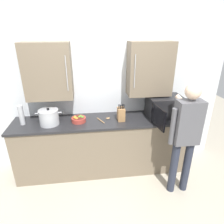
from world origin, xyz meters
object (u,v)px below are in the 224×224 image
microwave_oven (163,107)px  stock_pot (49,117)px  knife_block (121,114)px  person_figure (185,132)px  wooden_spoon (104,119)px  fruit_bowl (79,119)px  thermos_flask (21,115)px

microwave_oven → stock_pot: (-1.81, -0.07, -0.05)m
stock_pot → knife_block: knife_block is taller
knife_block → person_figure: (0.78, -0.59, -0.05)m
knife_block → person_figure: bearing=-37.0°
microwave_oven → wooden_spoon: (-0.97, -0.03, -0.16)m
microwave_oven → stock_pot: bearing=-177.7°
knife_block → wooden_spoon: bearing=170.1°
fruit_bowl → knife_block: 0.67m
stock_pot → person_figure: 1.97m
stock_pot → person_figure: bearing=-17.5°
person_figure → thermos_flask: bearing=164.5°
knife_block → thermos_flask: bearing=178.3°
microwave_oven → thermos_flask: 2.21m
thermos_flask → person_figure: bearing=-15.5°
person_figure → knife_block: bearing=143.0°
microwave_oven → knife_block: bearing=-174.0°
fruit_bowl → stock_pot: bearing=-176.0°
wooden_spoon → person_figure: 1.22m
fruit_bowl → microwave_oven: bearing=1.8°
thermos_flask → fruit_bowl: thermos_flask is taller
thermos_flask → fruit_bowl: size_ratio=1.37×
stock_pot → knife_block: bearing=-0.1°
stock_pot → fruit_bowl: (0.43, 0.03, -0.07)m
thermos_flask → stock_pot: (0.40, -0.04, -0.04)m
wooden_spoon → stock_pot: 0.85m
wooden_spoon → person_figure: bearing=-31.4°
wooden_spoon → person_figure: person_figure is taller
stock_pot → person_figure: (1.88, -0.59, -0.07)m
fruit_bowl → person_figure: (1.45, -0.62, 0.01)m
thermos_flask → fruit_bowl: bearing=-0.9°
microwave_oven → knife_block: microwave_oven is taller
thermos_flask → stock_pot: 0.41m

